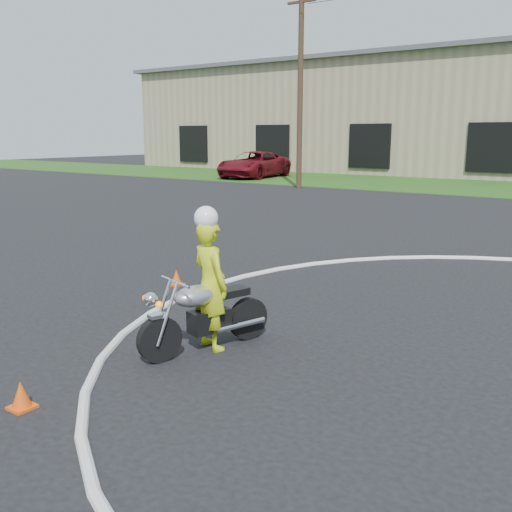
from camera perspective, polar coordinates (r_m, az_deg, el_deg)
The scene contains 4 objects.
primary_motorcycle at distance 7.47m, azimuth -5.27°, elevation -5.80°, with size 0.90×1.89×1.02m.
rider_primary_grp at distance 7.44m, azimuth -4.61°, elevation -2.49°, with size 0.72×0.58×1.90m.
pickup_grp at distance 37.74m, azimuth -0.19°, elevation 9.13°, with size 3.52×6.41×1.70m.
warehouse at distance 48.58m, azimuth 13.23°, elevation 13.38°, with size 41.00×17.00×8.30m.
Camera 1 is at (0.62, -4.86, 2.78)m, focal length 40.00 mm.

